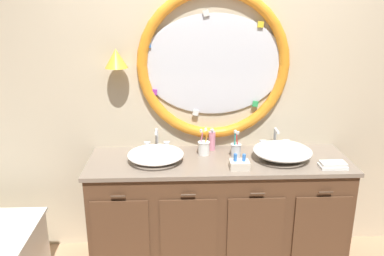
{
  "coord_description": "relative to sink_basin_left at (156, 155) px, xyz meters",
  "views": [
    {
      "loc": [
        -0.29,
        -2.48,
        2.03
      ],
      "look_at": [
        -0.18,
        0.25,
        1.14
      ],
      "focal_mm": 37.46,
      "sensor_mm": 36.0,
      "label": 1
    }
  ],
  "objects": [
    {
      "name": "faucet_set_left",
      "position": [
        -0.0,
        0.23,
        0.01
      ],
      "size": [
        0.2,
        0.13,
        0.18
      ],
      "color": "silver",
      "rests_on": "vanity_counter"
    },
    {
      "name": "folded_hand_towel",
      "position": [
        1.25,
        -0.16,
        -0.03
      ],
      "size": [
        0.19,
        0.1,
        0.04
      ],
      "color": "white",
      "rests_on": "vanity_counter"
    },
    {
      "name": "soap_dispenser",
      "position": [
        0.43,
        0.22,
        0.03
      ],
      "size": [
        0.05,
        0.06,
        0.18
      ],
      "color": "pink",
      "rests_on": "vanity_counter"
    },
    {
      "name": "toiletry_basket",
      "position": [
        0.59,
        -0.15,
        -0.02
      ],
      "size": [
        0.14,
        0.1,
        0.11
      ],
      "color": "beige",
      "rests_on": "vanity_counter"
    },
    {
      "name": "back_wall_assembly",
      "position": [
        0.44,
        0.35,
        0.38
      ],
      "size": [
        6.4,
        0.26,
        2.6
      ],
      "color": "beige",
      "rests_on": "ground_plane"
    },
    {
      "name": "sink_basin_left",
      "position": [
        0.0,
        0.0,
        0.0
      ],
      "size": [
        0.41,
        0.41,
        0.11
      ],
      "color": "white",
      "rests_on": "vanity_counter"
    },
    {
      "name": "toothbrush_holder_left",
      "position": [
        0.36,
        0.13,
        0.0
      ],
      "size": [
        0.09,
        0.09,
        0.21
      ],
      "color": "white",
      "rests_on": "vanity_counter"
    },
    {
      "name": "toothbrush_holder_right",
      "position": [
        0.6,
        0.07,
        0.01
      ],
      "size": [
        0.08,
        0.08,
        0.21
      ],
      "color": "silver",
      "rests_on": "vanity_counter"
    },
    {
      "name": "faucet_set_right",
      "position": [
        0.93,
        0.23,
        0.01
      ],
      "size": [
        0.24,
        0.12,
        0.17
      ],
      "color": "silver",
      "rests_on": "vanity_counter"
    },
    {
      "name": "sink_basin_right",
      "position": [
        0.93,
        0.0,
        0.01
      ],
      "size": [
        0.43,
        0.43,
        0.13
      ],
      "color": "white",
      "rests_on": "vanity_counter"
    },
    {
      "name": "vanity_counter",
      "position": [
        0.47,
        0.03,
        -0.5
      ],
      "size": [
        1.93,
        0.62,
        0.89
      ],
      "color": "brown",
      "rests_on": "ground_plane"
    }
  ]
}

